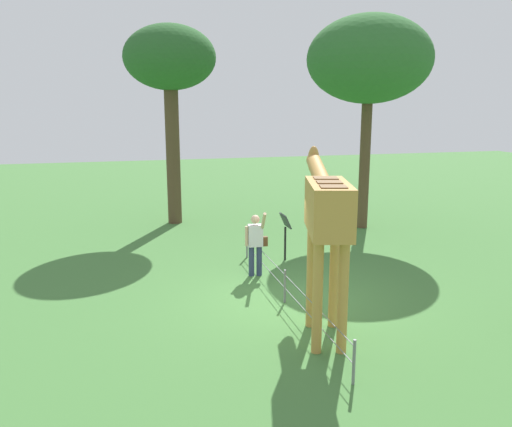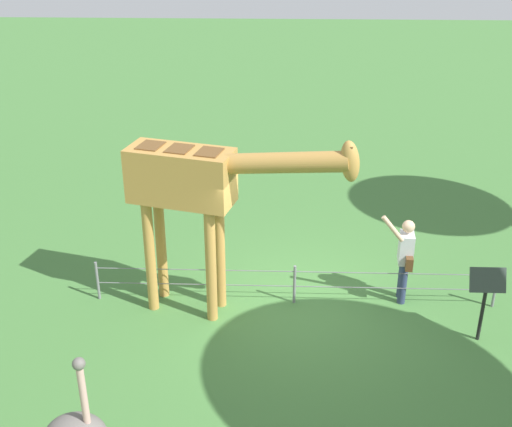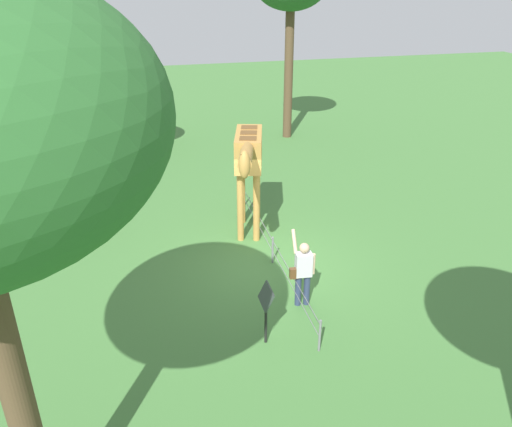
{
  "view_description": "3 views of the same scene",
  "coord_description": "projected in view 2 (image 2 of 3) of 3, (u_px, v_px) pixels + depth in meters",
  "views": [
    {
      "loc": [
        -10.2,
        3.5,
        4.31
      ],
      "look_at": [
        0.7,
        0.64,
        1.89
      ],
      "focal_mm": 36.21,
      "sensor_mm": 36.0,
      "label": 1
    },
    {
      "loc": [
        -0.32,
        -9.74,
        6.56
      ],
      "look_at": [
        -0.7,
        0.87,
        1.41
      ],
      "focal_mm": 46.25,
      "sensor_mm": 36.0,
      "label": 2
    },
    {
      "loc": [
        11.03,
        -2.98,
        6.98
      ],
      "look_at": [
        0.51,
        -0.4,
        1.72
      ],
      "focal_mm": 36.0,
      "sensor_mm": 36.0,
      "label": 3
    }
  ],
  "objects": [
    {
      "name": "wire_fence",
      "position": [
        294.0,
        283.0,
        11.58
      ],
      "size": [
        7.05,
        0.05,
        0.75
      ],
      "color": "slate",
      "rests_on": "ground_plane"
    },
    {
      "name": "visitor",
      "position": [
        405.0,
        256.0,
        11.44
      ],
      "size": [
        0.63,
        0.59,
        1.73
      ],
      "color": "navy",
      "rests_on": "ground_plane"
    },
    {
      "name": "info_sign",
      "position": [
        486.0,
        290.0,
        10.37
      ],
      "size": [
        0.56,
        0.21,
        1.32
      ],
      "color": "black",
      "rests_on": "ground_plane"
    },
    {
      "name": "ground_plane",
      "position": [
        294.0,
        308.0,
        11.6
      ],
      "size": [
        60.0,
        60.0,
        0.0
      ],
      "primitive_type": "plane",
      "color": "#427538"
    },
    {
      "name": "giraffe",
      "position": [
        199.0,
        187.0,
        10.56
      ],
      "size": [
        3.73,
        1.43,
        3.39
      ],
      "color": "#BC8942",
      "rests_on": "ground_plane"
    }
  ]
}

